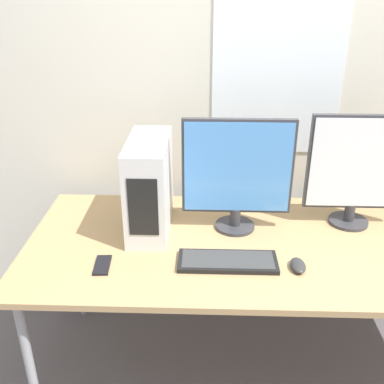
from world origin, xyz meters
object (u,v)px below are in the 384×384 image
(mouse, at_px, (298,265))
(pc_tower, at_px, (149,186))
(keyboard, at_px, (228,261))
(cell_phone, at_px, (102,265))
(monitor_main, at_px, (237,173))
(monitor_right_near, at_px, (357,169))

(mouse, bearing_deg, pc_tower, 153.33)
(keyboard, xyz_separation_m, cell_phone, (-0.52, -0.04, -0.01))
(keyboard, bearing_deg, cell_phone, -175.98)
(pc_tower, height_order, mouse, pc_tower)
(monitor_main, relative_size, keyboard, 1.29)
(monitor_main, distance_m, mouse, 0.49)
(pc_tower, height_order, monitor_right_near, monitor_right_near)
(monitor_right_near, bearing_deg, monitor_main, -173.46)
(pc_tower, distance_m, monitor_right_near, 0.97)
(keyboard, bearing_deg, monitor_right_near, 31.42)
(monitor_main, height_order, mouse, monitor_main)
(mouse, bearing_deg, monitor_right_near, 51.43)
(pc_tower, height_order, cell_phone, pc_tower)
(monitor_main, xyz_separation_m, keyboard, (-0.05, -0.31, -0.27))
(keyboard, relative_size, mouse, 3.80)
(mouse, height_order, cell_phone, mouse)
(monitor_main, height_order, keyboard, monitor_main)
(monitor_right_near, relative_size, keyboard, 1.31)
(mouse, relative_size, cell_phone, 0.77)
(mouse, bearing_deg, cell_phone, -179.29)
(monitor_right_near, bearing_deg, mouse, -128.57)
(monitor_main, bearing_deg, cell_phone, -148.97)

